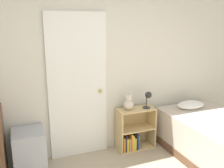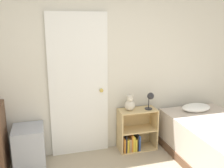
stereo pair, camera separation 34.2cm
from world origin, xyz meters
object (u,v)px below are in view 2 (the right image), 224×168
object	(u,v)px
storage_bin	(29,147)
desk_lamp	(150,98)
teddy_bear	(130,104)
bookshelf	(134,133)

from	to	relation	value
storage_bin	desk_lamp	xyz separation A→B (m)	(1.75, 0.03, 0.53)
teddy_bear	storage_bin	bearing A→B (deg)	-177.11
teddy_bear	desk_lamp	xyz separation A→B (m)	(0.30, -0.04, 0.08)
bookshelf	desk_lamp	xyz separation A→B (m)	(0.22, -0.05, 0.57)
storage_bin	teddy_bear	world-z (taller)	teddy_bear
storage_bin	bookshelf	bearing A→B (deg)	2.92
bookshelf	teddy_bear	bearing A→B (deg)	-176.66
storage_bin	desk_lamp	bearing A→B (deg)	1.03
storage_bin	desk_lamp	world-z (taller)	desk_lamp
storage_bin	bookshelf	world-z (taller)	bookshelf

